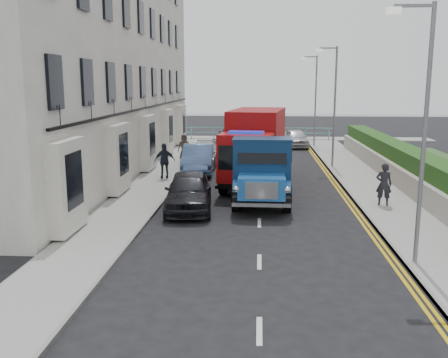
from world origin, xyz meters
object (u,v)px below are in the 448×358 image
(lamp_far, at_px, (314,95))
(bedford_lorry, at_px, (262,175))
(red_lorry, at_px, (255,145))
(pedestrian_east_near, at_px, (384,184))
(lamp_mid, at_px, (333,100))
(parked_car_front, at_px, (189,191))
(lamp_near, at_px, (421,121))

(lamp_far, xyz_separation_m, bedford_lorry, (-4.09, -19.38, -2.72))
(red_lorry, relative_size, pedestrian_east_near, 4.22)
(lamp_mid, height_order, bedford_lorry, lamp_mid)
(parked_car_front, distance_m, pedestrian_east_near, 7.84)
(bedford_lorry, distance_m, parked_car_front, 3.08)
(lamp_near, distance_m, lamp_far, 26.00)
(lamp_near, height_order, parked_car_front, lamp_near)
(lamp_mid, height_order, parked_car_front, lamp_mid)
(bedford_lorry, xyz_separation_m, parked_car_front, (-2.90, -0.91, -0.52))
(red_lorry, bearing_deg, pedestrian_east_near, -33.94)
(lamp_mid, height_order, pedestrian_east_near, lamp_mid)
(lamp_mid, relative_size, lamp_far, 1.00)
(lamp_mid, bearing_deg, bedford_lorry, -113.56)
(lamp_near, bearing_deg, parked_car_front, 140.75)
(parked_car_front, bearing_deg, lamp_far, 65.56)
(lamp_near, xyz_separation_m, parked_car_front, (-6.99, 5.71, -3.24))
(parked_car_front, bearing_deg, bedford_lorry, 11.95)
(lamp_mid, bearing_deg, lamp_far, 90.00)
(lamp_far, xyz_separation_m, parked_car_front, (-6.99, -20.29, -3.24))
(bedford_lorry, bearing_deg, parked_car_front, -162.06)
(lamp_far, xyz_separation_m, red_lorry, (-4.42, -14.81, -2.05))
(lamp_far, distance_m, pedestrian_east_near, 19.71)
(lamp_far, bearing_deg, parked_car_front, -109.01)
(lamp_mid, distance_m, pedestrian_east_near, 9.96)
(parked_car_front, height_order, pedestrian_east_near, pedestrian_east_near)
(lamp_mid, relative_size, red_lorry, 0.97)
(lamp_far, distance_m, bedford_lorry, 20.00)
(lamp_far, height_order, bedford_lorry, lamp_far)
(lamp_mid, xyz_separation_m, parked_car_front, (-6.99, -10.29, -3.24))
(lamp_near, relative_size, bedford_lorry, 1.19)
(red_lorry, distance_m, parked_car_front, 6.16)
(lamp_mid, distance_m, parked_car_front, 12.85)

